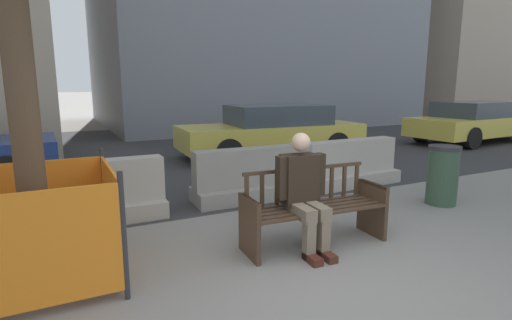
# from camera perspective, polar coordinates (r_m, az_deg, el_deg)

# --- Properties ---
(ground_plane) EXTENTS (200.00, 200.00, 0.00)m
(ground_plane) POSITION_cam_1_polar(r_m,az_deg,el_deg) (3.75, 13.22, -18.87)
(ground_plane) COLOR gray
(street_asphalt) EXTENTS (120.00, 12.00, 0.01)m
(street_asphalt) POSITION_cam_1_polar(r_m,az_deg,el_deg) (11.51, -15.78, 1.21)
(street_asphalt) COLOR #333335
(street_asphalt) RESTS_ON ground
(street_bench) EXTENTS (1.72, 0.62, 0.88)m
(street_bench) POSITION_cam_1_polar(r_m,az_deg,el_deg) (4.68, 8.28, -7.28)
(street_bench) COLOR #473323
(street_bench) RESTS_ON ground
(seated_person) EXTENTS (0.59, 0.74, 1.31)m
(seated_person) POSITION_cam_1_polar(r_m,az_deg,el_deg) (4.46, 6.81, -4.22)
(seated_person) COLOR #2D2319
(seated_person) RESTS_ON ground
(jersey_barrier_centre) EXTENTS (2.02, 0.75, 0.84)m
(jersey_barrier_centre) POSITION_cam_1_polar(r_m,az_deg,el_deg) (6.46, -0.26, -2.64)
(jersey_barrier_centre) COLOR gray
(jersey_barrier_centre) RESTS_ON ground
(jersey_barrier_left) EXTENTS (2.00, 0.68, 0.84)m
(jersey_barrier_left) POSITION_cam_1_polar(r_m,az_deg,el_deg) (5.81, -22.83, -5.05)
(jersey_barrier_left) COLOR #ADA89E
(jersey_barrier_left) RESTS_ON ground
(jersey_barrier_right) EXTENTS (2.01, 0.73, 0.84)m
(jersey_barrier_right) POSITION_cam_1_polar(r_m,az_deg,el_deg) (7.54, 13.08, -0.96)
(jersey_barrier_right) COLOR #ADA89E
(jersey_barrier_right) RESTS_ON ground
(construction_fence) EXTENTS (1.40, 1.40, 1.14)m
(construction_fence) POSITION_cam_1_polar(r_m,az_deg,el_deg) (4.23, -28.93, -8.11)
(construction_fence) COLOR #2D2D33
(construction_fence) RESTS_ON ground
(car_taxi_near) EXTENTS (4.86, 2.10, 1.29)m
(car_taxi_near) POSITION_cam_1_polar(r_m,az_deg,el_deg) (14.57, 28.76, 4.80)
(car_taxi_near) COLOR #DBC64C
(car_taxi_near) RESTS_ON ground
(car_sedan_far) EXTENTS (4.80, 2.06, 1.31)m
(car_sedan_far) POSITION_cam_1_polar(r_m,az_deg,el_deg) (10.31, 2.44, 4.29)
(car_sedan_far) COLOR #DBC64C
(car_sedan_far) RESTS_ON ground
(trash_bin) EXTENTS (0.48, 0.48, 0.92)m
(trash_bin) POSITION_cam_1_polar(r_m,az_deg,el_deg) (6.80, 25.10, -1.95)
(trash_bin) COLOR #334C38
(trash_bin) RESTS_ON ground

